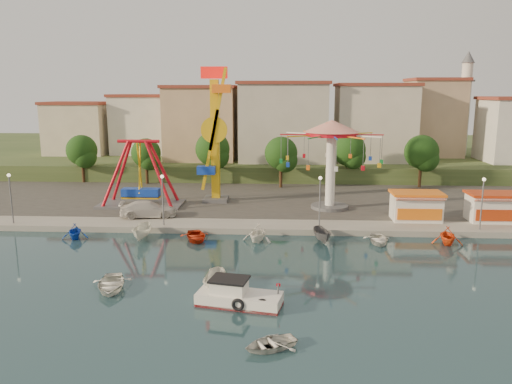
# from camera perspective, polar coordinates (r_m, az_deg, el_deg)

# --- Properties ---
(ground) EXTENTS (200.00, 200.00, 0.00)m
(ground) POSITION_cam_1_polar(r_m,az_deg,el_deg) (39.19, -3.32, -9.80)
(ground) COLOR #16323D
(ground) RESTS_ON ground
(quay_deck) EXTENTS (200.00, 100.00, 0.60)m
(quay_deck) POSITION_cam_1_polar(r_m,az_deg,el_deg) (99.36, 0.59, 3.39)
(quay_deck) COLOR #9E998E
(quay_deck) RESTS_ON ground
(asphalt_pad) EXTENTS (90.00, 28.00, 0.01)m
(asphalt_pad) POSITION_cam_1_polar(r_m,az_deg,el_deg) (67.80, -0.56, -0.12)
(asphalt_pad) COLOR #4C4944
(asphalt_pad) RESTS_ON quay_deck
(hill_terrace) EXTENTS (200.00, 60.00, 3.00)m
(hill_terrace) POSITION_cam_1_polar(r_m,az_deg,el_deg) (104.16, 0.71, 4.43)
(hill_terrace) COLOR #384C26
(hill_terrace) RESTS_ON ground
(pirate_ship_ride) EXTENTS (10.00, 5.00, 8.00)m
(pirate_ship_ride) POSITION_cam_1_polar(r_m,az_deg,el_deg) (61.36, -13.12, 1.95)
(pirate_ship_ride) COLOR #59595E
(pirate_ship_ride) RESTS_ON quay_deck
(kamikaze_tower) EXTENTS (3.71, 3.10, 16.50)m
(kamikaze_tower) POSITION_cam_1_polar(r_m,az_deg,el_deg) (61.64, -4.62, 6.19)
(kamikaze_tower) COLOR #59595E
(kamikaze_tower) RESTS_ON quay_deck
(wave_swinger) EXTENTS (11.60, 11.60, 10.40)m
(wave_swinger) POSITION_cam_1_polar(r_m,az_deg,el_deg) (58.44, 8.61, 5.42)
(wave_swinger) COLOR #59595E
(wave_swinger) RESTS_ON quay_deck
(booth_left) EXTENTS (5.40, 3.78, 3.08)m
(booth_left) POSITION_cam_1_polar(r_m,az_deg,el_deg) (56.02, 17.83, -1.52)
(booth_left) COLOR white
(booth_left) RESTS_ON quay_deck
(booth_mid) EXTENTS (5.40, 3.78, 3.08)m
(booth_mid) POSITION_cam_1_polar(r_m,az_deg,el_deg) (58.60, 25.45, -1.54)
(booth_mid) COLOR white
(booth_mid) RESTS_ON quay_deck
(lamp_post_0) EXTENTS (0.14, 0.14, 5.00)m
(lamp_post_0) POSITION_cam_1_polar(r_m,az_deg,el_deg) (57.84, -26.18, -0.81)
(lamp_post_0) COLOR #59595E
(lamp_post_0) RESTS_ON quay_deck
(lamp_post_1) EXTENTS (0.14, 0.14, 5.00)m
(lamp_post_1) POSITION_cam_1_polar(r_m,az_deg,el_deg) (51.97, -10.58, -1.08)
(lamp_post_1) COLOR #59595E
(lamp_post_1) RESTS_ON quay_deck
(lamp_post_2) EXTENTS (0.14, 0.14, 5.00)m
(lamp_post_2) POSITION_cam_1_polar(r_m,az_deg,el_deg) (50.68, 7.30, -1.30)
(lamp_post_2) COLOR #59595E
(lamp_post_2) RESTS_ON quay_deck
(lamp_post_3) EXTENTS (0.14, 0.14, 5.00)m
(lamp_post_3) POSITION_cam_1_polar(r_m,az_deg,el_deg) (54.29, 24.39, -1.39)
(lamp_post_3) COLOR #59595E
(lamp_post_3) RESTS_ON quay_deck
(tree_0) EXTENTS (4.60, 4.60, 7.19)m
(tree_0) POSITION_cam_1_polar(r_m,az_deg,el_deg) (79.71, -19.29, 4.51)
(tree_0) COLOR #382314
(tree_0) RESTS_ON quay_deck
(tree_1) EXTENTS (4.35, 4.35, 6.80)m
(tree_1) POSITION_cam_1_polar(r_m,az_deg,el_deg) (75.82, -12.46, 4.35)
(tree_1) COLOR #382314
(tree_1) RESTS_ON quay_deck
(tree_2) EXTENTS (5.02, 5.02, 7.85)m
(tree_2) POSITION_cam_1_polar(r_m,az_deg,el_deg) (73.29, -4.99, 4.91)
(tree_2) COLOR #382314
(tree_2) RESTS_ON quay_deck
(tree_3) EXTENTS (4.68, 4.68, 7.32)m
(tree_3) POSITION_cam_1_polar(r_m,az_deg,el_deg) (71.19, 2.88, 4.45)
(tree_3) COLOR #382314
(tree_3) RESTS_ON quay_deck
(tree_4) EXTENTS (4.86, 4.86, 7.60)m
(tree_4) POSITION_cam_1_polar(r_m,az_deg,el_deg) (74.79, 10.60, 4.76)
(tree_4) COLOR #382314
(tree_4) RESTS_ON quay_deck
(tree_5) EXTENTS (4.83, 4.83, 7.54)m
(tree_5) POSITION_cam_1_polar(r_m,az_deg,el_deg) (75.01, 18.39, 4.36)
(tree_5) COLOR #382314
(tree_5) RESTS_ON quay_deck
(building_0) EXTENTS (9.26, 9.53, 11.87)m
(building_0) POSITION_cam_1_polar(r_m,az_deg,el_deg) (90.66, -21.63, 7.31)
(building_0) COLOR beige
(building_0) RESTS_ON hill_terrace
(building_1) EXTENTS (12.33, 9.01, 8.63)m
(building_1) POSITION_cam_1_polar(r_m,az_deg,el_deg) (91.57, -13.25, 6.82)
(building_1) COLOR silver
(building_1) RESTS_ON hill_terrace
(building_2) EXTENTS (11.95, 9.28, 11.23)m
(building_2) POSITION_cam_1_polar(r_m,az_deg,el_deg) (89.29, -4.98, 7.81)
(building_2) COLOR tan
(building_2) RESTS_ON hill_terrace
(building_3) EXTENTS (12.59, 10.50, 9.20)m
(building_3) POSITION_cam_1_polar(r_m,az_deg,el_deg) (85.37, 4.01, 6.97)
(building_3) COLOR beige
(building_3) RESTS_ON hill_terrace
(building_4) EXTENTS (10.75, 9.23, 9.24)m
(building_4) POSITION_cam_1_polar(r_m,az_deg,el_deg) (89.99, 12.64, 6.97)
(building_4) COLOR beige
(building_4) RESTS_ON hill_terrace
(building_5) EXTENTS (12.77, 10.96, 11.21)m
(building_5) POSITION_cam_1_polar(r_m,az_deg,el_deg) (91.29, 21.19, 7.16)
(building_5) COLOR tan
(building_5) RESTS_ON hill_terrace
(minaret) EXTENTS (2.80, 2.80, 18.00)m
(minaret) POSITION_cam_1_polar(r_m,az_deg,el_deg) (95.77, 22.77, 9.58)
(minaret) COLOR silver
(minaret) RESTS_ON hill_terrace
(cabin_motorboat) EXTENTS (6.02, 3.24, 2.01)m
(cabin_motorboat) POSITION_cam_1_polar(r_m,az_deg,el_deg) (34.42, -2.17, -11.93)
(cabin_motorboat) COLOR white
(cabin_motorboat) RESTS_ON ground
(rowboat_a) EXTENTS (3.73, 4.59, 0.84)m
(rowboat_a) POSITION_cam_1_polar(r_m,az_deg,el_deg) (38.37, -16.27, -10.07)
(rowboat_a) COLOR white
(rowboat_a) RESTS_ON ground
(rowboat_b) EXTENTS (3.79, 3.43, 0.64)m
(rowboat_b) POSITION_cam_1_polar(r_m,az_deg,el_deg) (29.20, 1.61, -16.91)
(rowboat_b) COLOR silver
(rowboat_b) RESTS_ON ground
(skiff) EXTENTS (1.60, 3.77, 1.43)m
(skiff) POSITION_cam_1_polar(r_m,az_deg,el_deg) (36.50, -4.72, -10.26)
(skiff) COLOR silver
(skiff) RESTS_ON ground
(van) EXTENTS (6.40, 3.51, 1.76)m
(van) POSITION_cam_1_polar(r_m,az_deg,el_deg) (56.08, -12.22, -1.93)
(van) COLOR silver
(van) RESTS_ON quay_deck
(moored_boat_1) EXTENTS (3.19, 3.45, 1.51)m
(moored_boat_1) POSITION_cam_1_polar(r_m,az_deg,el_deg) (52.10, -20.00, -4.22)
(moored_boat_1) COLOR blue
(moored_boat_1) RESTS_ON ground
(moored_boat_2) EXTENTS (1.47, 3.88, 1.50)m
(moored_boat_2) POSITION_cam_1_polar(r_m,az_deg,el_deg) (49.89, -12.88, -4.49)
(moored_boat_2) COLOR silver
(moored_boat_2) RESTS_ON ground
(moored_boat_3) EXTENTS (3.78, 4.53, 0.81)m
(moored_boat_3) POSITION_cam_1_polar(r_m,az_deg,el_deg) (48.82, -6.91, -5.05)
(moored_boat_3) COLOR #B4270E
(moored_boat_3) RESTS_ON ground
(moored_boat_4) EXTENTS (3.62, 3.92, 1.71)m
(moored_boat_4) POSITION_cam_1_polar(r_m,az_deg,el_deg) (48.04, 0.17, -4.68)
(moored_boat_4) COLOR white
(moored_boat_4) RESTS_ON ground
(moored_boat_5) EXTENTS (2.00, 3.72, 1.36)m
(moored_boat_5) POSITION_cam_1_polar(r_m,az_deg,el_deg) (48.20, 7.58, -4.94)
(moored_boat_5) COLOR #535257
(moored_boat_5) RESTS_ON ground
(moored_boat_6) EXTENTS (2.65, 3.64, 0.74)m
(moored_boat_6) POSITION_cam_1_polar(r_m,az_deg,el_deg) (49.00, 13.81, -5.28)
(moored_boat_6) COLOR silver
(moored_boat_6) RESTS_ON ground
(moored_boat_7) EXTENTS (3.30, 3.67, 1.72)m
(moored_boat_7) POSITION_cam_1_polar(r_m,az_deg,el_deg) (50.48, 21.03, -4.66)
(moored_boat_7) COLOR #F04915
(moored_boat_7) RESTS_ON ground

